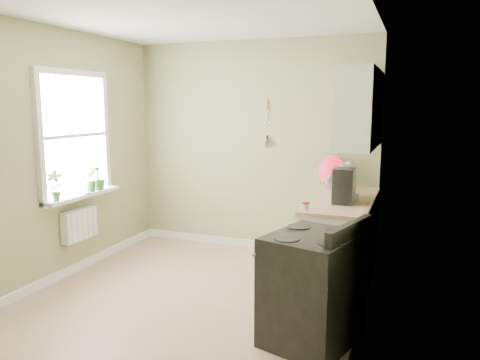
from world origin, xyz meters
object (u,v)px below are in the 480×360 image
(stove, at_px, (312,288))
(kettle, at_px, (329,182))
(coffee_maker, at_px, (344,187))
(stand_mixer, at_px, (348,182))

(stove, distance_m, kettle, 2.03)
(stove, distance_m, coffee_maker, 1.32)
(stand_mixer, height_order, coffee_maker, stand_mixer)
(stove, bearing_deg, kettle, 96.71)
(stand_mixer, bearing_deg, coffee_maker, -89.96)
(stand_mixer, relative_size, kettle, 2.34)
(stand_mixer, distance_m, coffee_maker, 0.31)
(stand_mixer, xyz_separation_m, coffee_maker, (0.00, -0.31, 0.00))
(stove, xyz_separation_m, stand_mixer, (0.05, 1.46, 0.63))
(stand_mixer, bearing_deg, stove, -92.04)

